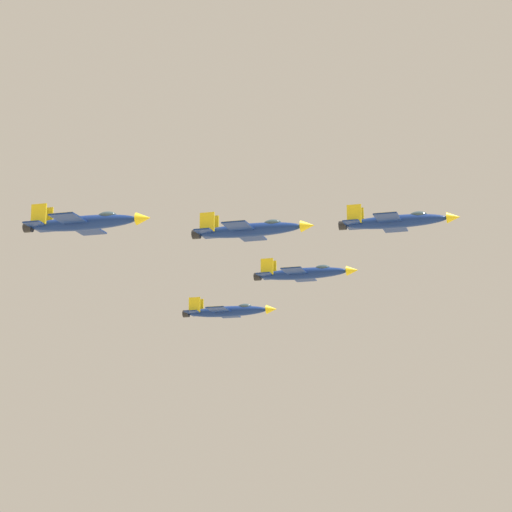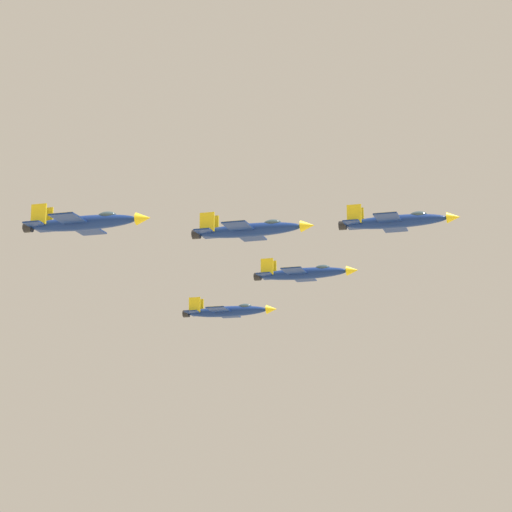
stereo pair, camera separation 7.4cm
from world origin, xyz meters
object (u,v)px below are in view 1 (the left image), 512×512
at_px(jet_left_outer, 228,311).
at_px(jet_right_outer, 84,222).
at_px(jet_lead, 396,221).
at_px(jet_left_wingman, 303,273).
at_px(jet_right_wingman, 250,230).

bearing_deg(jet_left_outer, jet_right_outer, -90.55).
bearing_deg(jet_right_outer, jet_lead, 40.11).
distance_m(jet_lead, jet_left_outer, 45.36).
xyz_separation_m(jet_left_wingman, jet_right_wingman, (17.34, 23.42, -0.35)).
bearing_deg(jet_left_outer, jet_lead, -40.92).
bearing_deg(jet_right_wingman, jet_lead, 40.72).
xyz_separation_m(jet_lead, jet_left_wingman, (5.11, -21.91, -3.32)).
bearing_deg(jet_left_wingman, jet_left_outer, 140.28).
height_order(jet_left_wingman, jet_right_wingman, jet_left_wingman).
bearing_deg(jet_left_outer, jet_left_wingman, -40.92).
distance_m(jet_left_wingman, jet_right_wingman, 29.14).
bearing_deg(jet_left_wingman, jet_lead, -39.72).
xyz_separation_m(jet_left_wingman, jet_right_outer, (39.78, 24.93, -1.85)).
height_order(jet_left_wingman, jet_right_outer, jet_left_wingman).
height_order(jet_lead, jet_right_wingman, jet_lead).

